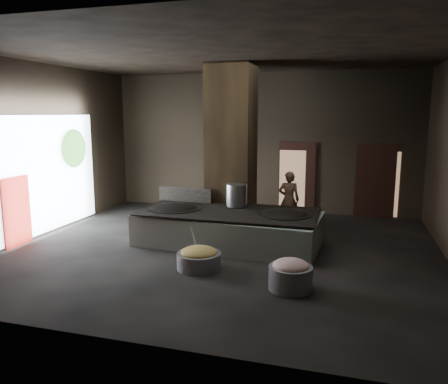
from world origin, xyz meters
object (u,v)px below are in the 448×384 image
(cook, at_px, (289,200))
(meat_basin, at_px, (290,278))
(stock_pot, at_px, (237,195))
(wok_left, at_px, (173,211))
(wok_right, at_px, (284,217))
(veg_basin, at_px, (199,261))
(hearth_platform, at_px, (229,229))

(cook, height_order, meat_basin, cook)
(stock_pot, distance_m, cook, 1.84)
(wok_left, relative_size, cook, 0.86)
(wok_right, bearing_deg, veg_basin, -127.17)
(wok_right, xyz_separation_m, meat_basin, (0.51, -2.50, -0.53))
(hearth_platform, bearing_deg, cook, 61.89)
(stock_pot, height_order, cook, cook)
(hearth_platform, bearing_deg, meat_basin, -49.20)
(hearth_platform, xyz_separation_m, cook, (1.20, 1.94, 0.43))
(wok_left, bearing_deg, wok_right, 2.05)
(hearth_platform, distance_m, cook, 2.33)
(hearth_platform, height_order, wok_left, wok_left)
(wok_left, height_order, wok_right, wok_left)
(wok_right, height_order, meat_basin, wok_right)
(hearth_platform, distance_m, veg_basin, 1.90)
(meat_basin, bearing_deg, stock_pot, 121.06)
(wok_left, bearing_deg, veg_basin, -54.12)
(cook, bearing_deg, meat_basin, 93.40)
(hearth_platform, relative_size, stock_pot, 7.67)
(hearth_platform, height_order, veg_basin, hearth_platform)
(stock_pot, relative_size, cook, 0.35)
(hearth_platform, distance_m, wok_left, 1.50)
(veg_basin, distance_m, meat_basin, 2.06)
(meat_basin, bearing_deg, hearth_platform, 127.15)
(hearth_platform, xyz_separation_m, wok_left, (-1.45, -0.05, 0.37))
(wok_left, relative_size, stock_pot, 2.42)
(wok_left, bearing_deg, meat_basin, -36.00)
(wok_left, relative_size, meat_basin, 1.72)
(wok_right, distance_m, stock_pot, 1.44)
(wok_left, xyz_separation_m, meat_basin, (3.31, -2.40, -0.53))
(hearth_platform, xyz_separation_m, wok_right, (1.35, 0.05, 0.37))
(wok_right, xyz_separation_m, cook, (-0.15, 1.89, 0.06))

